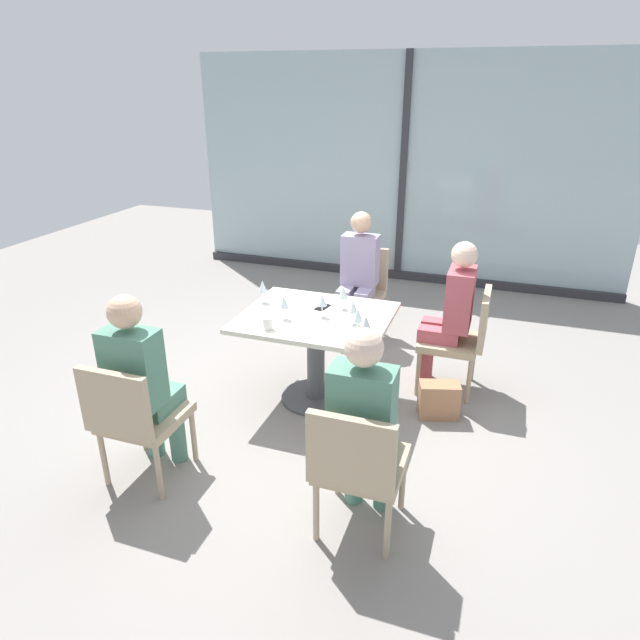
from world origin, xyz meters
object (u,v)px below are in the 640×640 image
at_px(wine_glass_2, 322,300).
at_px(wine_glass_4, 358,316).
at_px(wine_glass_3, 284,302).
at_px(chair_far_right, 462,335).
at_px(wine_glass_5, 353,307).
at_px(dining_table_main, 316,338).
at_px(handbag_0, 439,400).
at_px(chair_front_right, 358,463).
at_px(chair_front_left, 135,415).
at_px(wine_glass_1, 263,287).
at_px(person_near_window, 358,272).
at_px(wine_glass_0, 366,323).
at_px(person_far_right, 451,310).
at_px(person_front_left, 141,378).
at_px(chair_near_window, 361,288).
at_px(wine_glass_6, 343,293).
at_px(person_front_right, 364,420).
at_px(coffee_cup, 268,323).
at_px(cell_phone_on_table, 323,307).

relative_size(wine_glass_2, wine_glass_4, 1.00).
distance_m(wine_glass_3, wine_glass_4, 0.59).
xyz_separation_m(chair_far_right, wine_glass_5, (-0.75, -0.58, 0.37)).
xyz_separation_m(dining_table_main, handbag_0, (0.97, 0.06, -0.40)).
bearing_deg(wine_glass_2, chair_front_right, -63.60).
xyz_separation_m(chair_front_left, wine_glass_1, (0.22, 1.43, 0.37)).
xyz_separation_m(chair_front_right, wine_glass_3, (-0.90, 1.18, 0.37)).
height_order(person_near_window, wine_glass_0, person_near_window).
bearing_deg(chair_front_right, wine_glass_5, 107.45).
relative_size(person_near_window, wine_glass_5, 6.81).
bearing_deg(person_near_window, person_far_right, -35.83).
xyz_separation_m(person_front_left, wine_glass_5, (1.01, 1.15, 0.16)).
relative_size(dining_table_main, chair_near_window, 1.28).
relative_size(wine_glass_4, wine_glass_6, 1.00).
bearing_deg(person_front_right, person_front_left, 180.00).
bearing_deg(person_near_window, wine_glass_1, -114.11).
bearing_deg(person_front_right, wine_glass_3, 130.25).
bearing_deg(wine_glass_2, person_front_left, -122.33).
distance_m(person_far_right, person_front_right, 1.75).
bearing_deg(wine_glass_0, person_far_right, 60.01).
xyz_separation_m(chair_front_left, wine_glass_5, (1.01, 1.26, 0.37)).
relative_size(wine_glass_2, handbag_0, 0.62).
relative_size(person_front_right, person_near_window, 1.00).
bearing_deg(person_front_right, wine_glass_1, 132.04).
bearing_deg(coffee_cup, wine_glass_1, 118.27).
xyz_separation_m(chair_front_left, person_front_left, (0.00, 0.11, 0.20)).
bearing_deg(wine_glass_5, wine_glass_1, 167.45).
distance_m(wine_glass_5, handbag_0, 0.98).
height_order(wine_glass_3, cell_phone_on_table, wine_glass_3).
height_order(chair_front_right, wine_glass_6, wine_glass_6).
xyz_separation_m(chair_front_left, wine_glass_6, (0.86, 1.51, 0.37)).
relative_size(dining_table_main, wine_glass_2, 6.04).
bearing_deg(handbag_0, wine_glass_0, -159.88).
bearing_deg(wine_glass_6, handbag_0, -9.12).
height_order(person_far_right, wine_glass_6, person_far_right).
xyz_separation_m(chair_far_right, chair_front_left, (-1.76, -1.84, 0.00)).
height_order(chair_near_window, handbag_0, chair_near_window).
bearing_deg(dining_table_main, chair_near_window, 90.00).
xyz_separation_m(wine_glass_2, wine_glass_4, (0.33, -0.20, 0.00)).
xyz_separation_m(person_far_right, person_front_left, (-1.66, -1.73, 0.00)).
bearing_deg(chair_near_window, wine_glass_0, -73.85).
bearing_deg(chair_front_right, person_front_right, 90.00).
relative_size(wine_glass_1, cell_phone_on_table, 1.28).
bearing_deg(chair_front_left, person_front_right, 4.43).
bearing_deg(person_far_right, person_front_right, -98.09).
relative_size(person_front_right, coffee_cup, 14.00).
xyz_separation_m(chair_front_right, person_far_right, (0.25, 1.84, 0.20)).
height_order(chair_far_right, person_front_left, person_front_left).
height_order(chair_front_right, chair_front_left, same).
relative_size(chair_near_window, wine_glass_5, 4.70).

